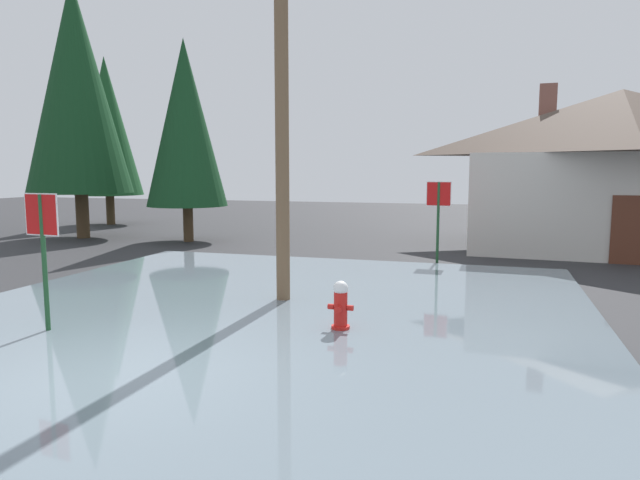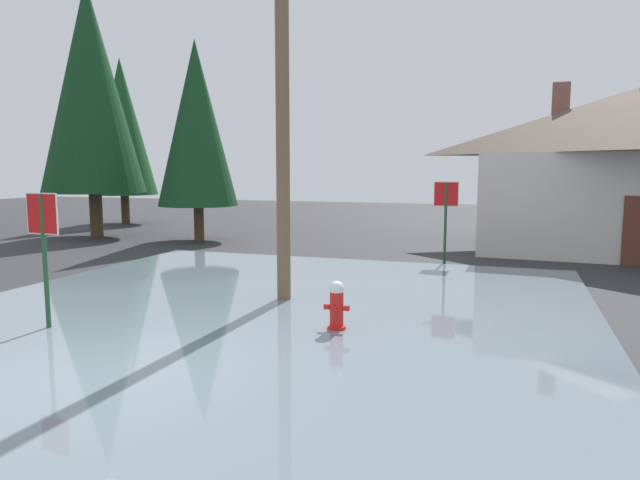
{
  "view_description": "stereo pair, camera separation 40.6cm",
  "coord_description": "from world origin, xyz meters",
  "px_view_note": "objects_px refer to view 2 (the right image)",
  "views": [
    {
      "loc": [
        4.62,
        -6.24,
        2.74
      ],
      "look_at": [
        1.37,
        4.61,
        1.34
      ],
      "focal_mm": 32.01,
      "sensor_mm": 36.0,
      "label": 1
    },
    {
      "loc": [
        5.01,
        -6.11,
        2.74
      ],
      "look_at": [
        1.37,
        4.61,
        1.34
      ],
      "focal_mm": 32.01,
      "sensor_mm": 36.0,
      "label": 2
    }
  ],
  "objects_px": {
    "stop_sign_near": "(43,233)",
    "pine_tree_tall_left": "(196,124)",
    "utility_pole": "(282,68)",
    "house": "(632,168)",
    "pine_tree_short_left": "(90,88)",
    "stop_sign_far": "(446,205)",
    "pine_tree_mid_left": "(122,127)",
    "fire_hydrant": "(337,307)"
  },
  "relations": [
    {
      "from": "utility_pole",
      "to": "house",
      "type": "bearing_deg",
      "value": 51.92
    },
    {
      "from": "stop_sign_near",
      "to": "fire_hydrant",
      "type": "height_order",
      "value": "stop_sign_near"
    },
    {
      "from": "stop_sign_near",
      "to": "pine_tree_tall_left",
      "type": "height_order",
      "value": "pine_tree_tall_left"
    },
    {
      "from": "pine_tree_mid_left",
      "to": "utility_pole",
      "type": "bearing_deg",
      "value": -43.3
    },
    {
      "from": "stop_sign_near",
      "to": "utility_pole",
      "type": "relative_size",
      "value": 0.26
    },
    {
      "from": "fire_hydrant",
      "to": "pine_tree_short_left",
      "type": "relative_size",
      "value": 0.09
    },
    {
      "from": "stop_sign_far",
      "to": "house",
      "type": "relative_size",
      "value": 0.23
    },
    {
      "from": "utility_pole",
      "to": "pine_tree_mid_left",
      "type": "distance_m",
      "value": 19.45
    },
    {
      "from": "stop_sign_near",
      "to": "fire_hydrant",
      "type": "relative_size",
      "value": 2.69
    },
    {
      "from": "pine_tree_short_left",
      "to": "pine_tree_mid_left",
      "type": "bearing_deg",
      "value": 116.31
    },
    {
      "from": "stop_sign_near",
      "to": "pine_tree_tall_left",
      "type": "distance_m",
      "value": 12.65
    },
    {
      "from": "pine_tree_mid_left",
      "to": "pine_tree_short_left",
      "type": "distance_m",
      "value": 5.87
    },
    {
      "from": "stop_sign_far",
      "to": "pine_tree_short_left",
      "type": "relative_size",
      "value": 0.24
    },
    {
      "from": "stop_sign_near",
      "to": "utility_pole",
      "type": "distance_m",
      "value": 5.41
    },
    {
      "from": "stop_sign_far",
      "to": "pine_tree_tall_left",
      "type": "distance_m",
      "value": 10.26
    },
    {
      "from": "stop_sign_near",
      "to": "pine_tree_short_left",
      "type": "relative_size",
      "value": 0.23
    },
    {
      "from": "pine_tree_tall_left",
      "to": "utility_pole",
      "type": "bearing_deg",
      "value": -50.25
    },
    {
      "from": "stop_sign_near",
      "to": "pine_tree_short_left",
      "type": "distance_m",
      "value": 14.95
    },
    {
      "from": "pine_tree_tall_left",
      "to": "pine_tree_short_left",
      "type": "distance_m",
      "value": 4.86
    },
    {
      "from": "pine_tree_tall_left",
      "to": "fire_hydrant",
      "type": "bearing_deg",
      "value": -49.58
    },
    {
      "from": "stop_sign_near",
      "to": "utility_pole",
      "type": "xyz_separation_m",
      "value": [
        3.0,
        3.3,
        3.07
      ]
    },
    {
      "from": "utility_pole",
      "to": "pine_tree_mid_left",
      "type": "xyz_separation_m",
      "value": [
        -14.15,
        13.34,
        0.08
      ]
    },
    {
      "from": "utility_pole",
      "to": "pine_tree_short_left",
      "type": "relative_size",
      "value": 0.91
    },
    {
      "from": "fire_hydrant",
      "to": "pine_tree_tall_left",
      "type": "distance_m",
      "value": 13.97
    },
    {
      "from": "fire_hydrant",
      "to": "pine_tree_mid_left",
      "type": "distance_m",
      "value": 22.36
    },
    {
      "from": "pine_tree_tall_left",
      "to": "pine_tree_mid_left",
      "type": "relative_size",
      "value": 0.92
    },
    {
      "from": "stop_sign_far",
      "to": "pine_tree_mid_left",
      "type": "relative_size",
      "value": 0.29
    },
    {
      "from": "pine_tree_mid_left",
      "to": "pine_tree_short_left",
      "type": "relative_size",
      "value": 0.81
    },
    {
      "from": "fire_hydrant",
      "to": "pine_tree_short_left",
      "type": "bearing_deg",
      "value": 143.15
    },
    {
      "from": "house",
      "to": "pine_tree_tall_left",
      "type": "bearing_deg",
      "value": -172.46
    },
    {
      "from": "fire_hydrant",
      "to": "house",
      "type": "distance_m",
      "value": 13.98
    },
    {
      "from": "fire_hydrant",
      "to": "stop_sign_far",
      "type": "relative_size",
      "value": 0.37
    },
    {
      "from": "pine_tree_tall_left",
      "to": "stop_sign_near",
      "type": "bearing_deg",
      "value": -71.2
    },
    {
      "from": "house",
      "to": "stop_sign_near",
      "type": "bearing_deg",
      "value": -129.12
    },
    {
      "from": "fire_hydrant",
      "to": "pine_tree_short_left",
      "type": "xyz_separation_m",
      "value": [
        -13.3,
        9.97,
        5.5
      ]
    },
    {
      "from": "utility_pole",
      "to": "house",
      "type": "relative_size",
      "value": 0.89
    },
    {
      "from": "stop_sign_near",
      "to": "pine_tree_tall_left",
      "type": "xyz_separation_m",
      "value": [
        -3.98,
        11.69,
        2.77
      ]
    },
    {
      "from": "utility_pole",
      "to": "pine_tree_tall_left",
      "type": "xyz_separation_m",
      "value": [
        -6.97,
        8.39,
        -0.29
      ]
    },
    {
      "from": "stop_sign_far",
      "to": "pine_tree_tall_left",
      "type": "bearing_deg",
      "value": 166.03
    },
    {
      "from": "pine_tree_tall_left",
      "to": "pine_tree_mid_left",
      "type": "height_order",
      "value": "pine_tree_mid_left"
    },
    {
      "from": "utility_pole",
      "to": "house",
      "type": "distance_m",
      "value": 13.34
    },
    {
      "from": "fire_hydrant",
      "to": "utility_pole",
      "type": "xyz_separation_m",
      "value": [
        -1.7,
        1.8,
        4.31
      ]
    }
  ]
}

